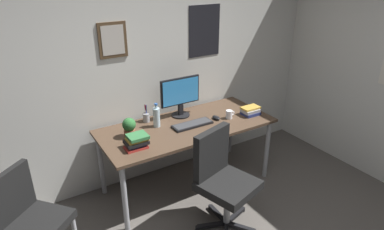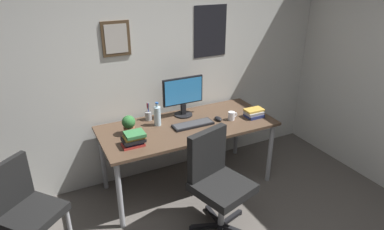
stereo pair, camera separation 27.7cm
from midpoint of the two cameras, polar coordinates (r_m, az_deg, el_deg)
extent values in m
cube|color=silver|center=(3.62, -9.73, 8.42)|extent=(4.40, 0.08, 2.60)
cube|color=#4C3823|center=(3.39, -15.70, 12.15)|extent=(0.28, 0.02, 0.34)
cube|color=beige|center=(3.38, -15.65, 12.13)|extent=(0.22, 0.00, 0.28)
cube|color=black|center=(3.81, -0.01, 14.08)|extent=(0.40, 0.01, 0.56)
cube|color=#4C3828|center=(3.49, -3.13, -1.94)|extent=(1.81, 0.79, 0.03)
cylinder|color=#9EA0A5|center=(3.15, -13.93, -13.88)|extent=(0.05, 0.05, 0.71)
cylinder|color=#9EA0A5|center=(3.86, 10.61, -5.84)|extent=(0.05, 0.05, 0.71)
cylinder|color=#9EA0A5|center=(3.70, -17.31, -8.09)|extent=(0.05, 0.05, 0.71)
cylinder|color=#9EA0A5|center=(4.32, 4.72, -2.09)|extent=(0.05, 0.05, 0.71)
cube|color=black|center=(3.06, 3.56, -11.97)|extent=(0.57, 0.57, 0.08)
cube|color=black|center=(3.02, 0.72, -6.42)|extent=(0.42, 0.18, 0.45)
cylinder|color=#9EA0A5|center=(3.21, 3.45, -15.58)|extent=(0.07, 0.07, 0.42)
cube|color=black|center=(3.41, 4.92, -16.69)|extent=(0.28, 0.12, 0.03)
cylinder|color=black|center=(3.51, 6.36, -15.73)|extent=(0.05, 0.05, 0.04)
cube|color=black|center=(3.41, 2.04, -16.55)|extent=(0.05, 0.28, 0.03)
cylinder|color=black|center=(3.52, 0.79, -15.45)|extent=(0.05, 0.05, 0.04)
cube|color=black|center=(3.30, 0.89, -18.26)|extent=(0.28, 0.13, 0.03)
cylinder|color=black|center=(3.29, -1.62, -18.78)|extent=(0.05, 0.05, 0.04)
cube|color=black|center=(3.29, 5.76, -18.51)|extent=(0.19, 0.25, 0.03)
cube|color=black|center=(3.01, -27.35, -16.25)|extent=(0.59, 0.59, 0.07)
cube|color=black|center=(3.00, -30.89, -11.64)|extent=(0.33, 0.30, 0.40)
cylinder|color=#9EA0A5|center=(3.36, -26.75, -16.74)|extent=(0.05, 0.05, 0.41)
cylinder|color=black|center=(3.70, -4.09, -0.03)|extent=(0.20, 0.20, 0.01)
cube|color=black|center=(3.67, -4.12, 0.93)|extent=(0.05, 0.04, 0.12)
cube|color=black|center=(3.60, -4.26, 4.03)|extent=(0.46, 0.02, 0.30)
cube|color=#338CD8|center=(3.58, -4.11, 3.94)|extent=(0.43, 0.00, 0.27)
cube|color=black|center=(3.46, -2.23, -1.67)|extent=(0.43, 0.15, 0.02)
cube|color=#38383A|center=(3.46, -2.23, -1.48)|extent=(0.41, 0.13, 0.00)
ellipsoid|color=black|center=(3.60, 1.95, -0.50)|extent=(0.06, 0.11, 0.04)
cylinder|color=silver|center=(3.44, -8.36, -0.46)|extent=(0.07, 0.07, 0.20)
cylinder|color=silver|center=(3.39, -8.48, 1.38)|extent=(0.03, 0.03, 0.04)
cylinder|color=#2659B2|center=(3.38, -8.50, 1.77)|extent=(0.03, 0.03, 0.01)
cylinder|color=white|center=(3.62, 4.15, 0.06)|extent=(0.07, 0.07, 0.09)
torus|color=white|center=(3.64, 4.76, 0.28)|extent=(0.05, 0.01, 0.05)
cylinder|color=brown|center=(3.31, -12.92, -3.07)|extent=(0.11, 0.11, 0.07)
sphere|color=#2D6B33|center=(3.27, -13.07, -1.63)|extent=(0.13, 0.13, 0.13)
ellipsoid|color=#287A38|center=(3.28, -13.75, -1.24)|extent=(0.07, 0.08, 0.02)
ellipsoid|color=#287A38|center=(3.30, -12.73, -1.29)|extent=(0.07, 0.08, 0.02)
ellipsoid|color=#287A38|center=(3.24, -13.32, -2.00)|extent=(0.08, 0.07, 0.02)
cylinder|color=#9EA0A5|center=(3.58, -10.00, -0.47)|extent=(0.07, 0.07, 0.09)
cylinder|color=#263FBF|center=(3.56, -10.01, 0.69)|extent=(0.01, 0.01, 0.13)
cylinder|color=red|center=(3.55, -10.16, 0.65)|extent=(0.01, 0.01, 0.13)
cylinder|color=black|center=(3.56, -10.11, 0.71)|extent=(0.01, 0.01, 0.13)
cylinder|color=#9EA0A5|center=(3.55, -9.95, 0.77)|extent=(0.01, 0.03, 0.14)
cylinder|color=#9EA0A5|center=(3.55, -10.19, 0.72)|extent=(0.01, 0.02, 0.14)
cube|color=navy|center=(3.75, 7.82, 0.28)|extent=(0.18, 0.15, 0.03)
cube|color=gray|center=(3.73, 7.81, 0.72)|extent=(0.19, 0.13, 0.03)
cube|color=gold|center=(3.73, 7.83, 1.19)|extent=(0.20, 0.13, 0.02)
cube|color=#B22D28|center=(3.11, -12.03, -5.47)|extent=(0.20, 0.12, 0.02)
cube|color=navy|center=(3.12, -12.05, -4.93)|extent=(0.15, 0.13, 0.02)
cube|color=black|center=(3.10, -12.02, -4.58)|extent=(0.20, 0.15, 0.03)
cube|color=gold|center=(3.08, -11.91, -4.13)|extent=(0.18, 0.13, 0.02)
cube|color=#33723F|center=(3.07, -11.82, -3.64)|extent=(0.18, 0.16, 0.03)
camera|label=1|loc=(0.14, -92.38, -1.07)|focal=31.36mm
camera|label=2|loc=(0.14, 87.62, 1.07)|focal=31.36mm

